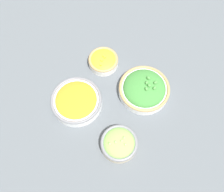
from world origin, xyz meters
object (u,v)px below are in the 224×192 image
at_px(bowl_lettuce, 119,143).
at_px(bowl_broccoli, 144,89).
at_px(bowl_squash, 103,61).
at_px(bowl_carrots, 76,101).

distance_m(bowl_lettuce, bowl_broccoli, 0.23).
height_order(bowl_broccoli, bowl_squash, bowl_broccoli).
bearing_deg(bowl_broccoli, bowl_lettuce, 126.44).
distance_m(bowl_broccoli, bowl_squash, 0.20).
bearing_deg(bowl_lettuce, bowl_broccoli, -53.56).
xyz_separation_m(bowl_broccoli, bowl_squash, (0.19, 0.08, -0.00)).
bearing_deg(bowl_lettuce, bowl_carrots, 16.05).
xyz_separation_m(bowl_carrots, bowl_squash, (0.11, -0.17, -0.00)).
xyz_separation_m(bowl_lettuce, bowl_broccoli, (0.14, -0.19, 0.00)).
bearing_deg(bowl_broccoli, bowl_squash, 22.59).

